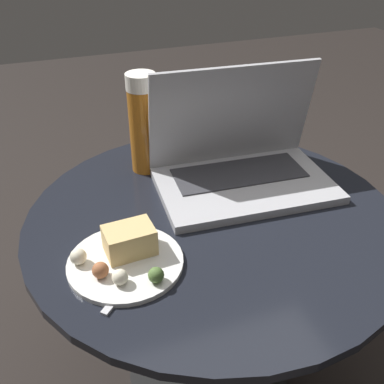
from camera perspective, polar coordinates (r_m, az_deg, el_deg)
ground_plane at (r=1.27m, az=2.06°, el=-21.60°), size 6.00×6.00×0.00m
table at (r=0.99m, az=2.48°, el=-9.12°), size 0.75×0.75×0.50m
laptop at (r=0.99m, az=6.14°, el=3.94°), size 0.39×0.27×0.25m
beer_glass at (r=1.01m, az=-6.21°, el=8.64°), size 0.07×0.07×0.23m
snack_plate at (r=0.79m, az=-8.46°, el=-7.91°), size 0.20×0.20×0.06m
fork at (r=0.78m, az=-6.49°, el=-9.63°), size 0.15×0.15×0.00m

